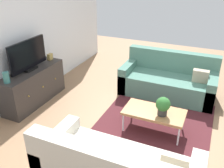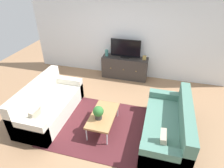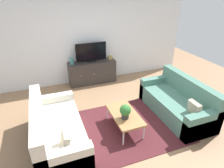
# 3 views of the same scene
# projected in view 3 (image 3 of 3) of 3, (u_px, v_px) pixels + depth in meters

# --- Properties ---
(ground_plane) EXTENTS (10.00, 10.00, 0.00)m
(ground_plane) POSITION_uv_depth(u_px,v_px,m) (121.00, 123.00, 4.37)
(ground_plane) COLOR #997251
(wall_back) EXTENTS (6.40, 0.12, 2.70)m
(wall_back) POSITION_uv_depth(u_px,v_px,m) (89.00, 39.00, 5.89)
(wall_back) COLOR white
(wall_back) RESTS_ON ground_plane
(area_rug) EXTENTS (2.50, 1.90, 0.01)m
(area_rug) POSITION_uv_depth(u_px,v_px,m) (124.00, 127.00, 4.24)
(area_rug) COLOR #4C1E23
(area_rug) RESTS_ON ground_plane
(couch_left_side) EXTENTS (0.88, 1.92, 0.88)m
(couch_left_side) POSITION_uv_depth(u_px,v_px,m) (54.00, 131.00, 3.70)
(couch_left_side) COLOR beige
(couch_left_side) RESTS_ON ground_plane
(couch_right_side) EXTENTS (0.88, 1.92, 0.88)m
(couch_right_side) POSITION_uv_depth(u_px,v_px,m) (178.00, 103.00, 4.61)
(couch_right_side) COLOR #4C7A6B
(couch_right_side) RESTS_ON ground_plane
(coffee_table) EXTENTS (0.52, 0.99, 0.39)m
(coffee_table) POSITION_uv_depth(u_px,v_px,m) (125.00, 115.00, 4.07)
(coffee_table) COLOR #A37547
(coffee_table) RESTS_ON ground_plane
(potted_plant) EXTENTS (0.23, 0.23, 0.31)m
(potted_plant) POSITION_uv_depth(u_px,v_px,m) (125.00, 111.00, 3.84)
(potted_plant) COLOR #2D2D2D
(potted_plant) RESTS_ON coffee_table
(tv_console) EXTENTS (1.46, 0.47, 0.70)m
(tv_console) POSITION_uv_depth(u_px,v_px,m) (92.00, 72.00, 6.10)
(tv_console) COLOR #332D2B
(tv_console) RESTS_ON ground_plane
(flat_screen_tv) EXTENTS (0.94, 0.16, 0.58)m
(flat_screen_tv) POSITION_uv_depth(u_px,v_px,m) (91.00, 52.00, 5.82)
(flat_screen_tv) COLOR black
(flat_screen_tv) RESTS_ON tv_console
(glass_vase) EXTENTS (0.11, 0.11, 0.20)m
(glass_vase) POSITION_uv_depth(u_px,v_px,m) (72.00, 61.00, 5.70)
(glass_vase) COLOR teal
(glass_vase) RESTS_ON tv_console
(mantel_clock) EXTENTS (0.11, 0.07, 0.13)m
(mantel_clock) POSITION_uv_depth(u_px,v_px,m) (110.00, 57.00, 6.10)
(mantel_clock) COLOR tan
(mantel_clock) RESTS_ON tv_console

